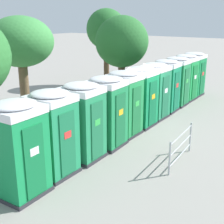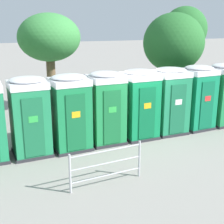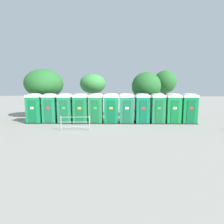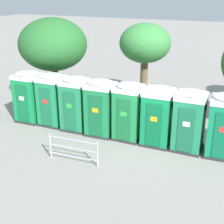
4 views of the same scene
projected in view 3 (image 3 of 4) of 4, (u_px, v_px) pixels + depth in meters
The scene contains 17 objects.
ground_plane at pixel (111, 123), 15.22m from camera, with size 120.00×120.00×0.00m, color gray.
portapotty_0 at pixel (35, 108), 14.99m from camera, with size 1.31×1.27×2.54m.
portapotty_1 at pixel (50, 108), 15.03m from camera, with size 1.21×1.24×2.54m.
portapotty_2 at pixel (65, 108), 14.95m from camera, with size 1.26×1.28×2.54m.
portapotty_3 at pixel (81, 108), 14.89m from camera, with size 1.31×1.29×2.54m.
portapotty_4 at pixel (96, 108), 14.95m from camera, with size 1.21×1.24×2.54m.
portapotty_5 at pixel (111, 108), 14.90m from camera, with size 1.27×1.26×2.54m.
portapotty_6 at pixel (127, 108), 14.88m from camera, with size 1.23×1.23×2.54m.
portapotty_7 at pixel (142, 108), 14.88m from camera, with size 1.26×1.29×2.54m.
portapotty_8 at pixel (157, 108), 14.85m from camera, with size 1.22×1.26×2.54m.
portapotty_9 at pixel (173, 108), 14.84m from camera, with size 1.22×1.22×2.54m.
portapotty_10 at pixel (188, 108), 14.82m from camera, with size 1.27×1.23×2.54m.
street_tree_0 at pixel (146, 86), 17.68m from camera, with size 2.91×2.91×4.60m.
street_tree_1 at pixel (44, 84), 17.34m from camera, with size 3.73×3.73×4.86m.
street_tree_2 at pixel (165, 82), 20.41m from camera, with size 2.61×2.61×5.06m.
street_tree_3 at pixel (93, 84), 19.33m from camera, with size 2.83×2.83×4.57m.
event_barrier at pixel (75, 123), 12.24m from camera, with size 2.05×0.25×1.05m.
Camera 3 is at (0.99, -14.94, 2.88)m, focal length 28.00 mm.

